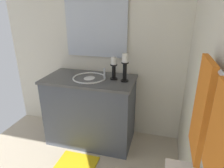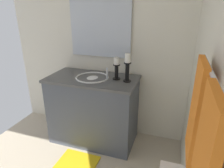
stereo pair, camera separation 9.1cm
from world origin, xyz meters
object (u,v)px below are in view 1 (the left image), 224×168
object	(u,v)px
towel_near_vanity	(201,109)
towel_center	(222,143)
sink_basin	(90,81)
candle_holder_tall	(125,67)
towel_bar	(224,76)
mirror	(96,21)
candle_holder_short	(114,68)
vanity_cabinet	(91,110)

from	to	relation	value
towel_near_vanity	towel_center	size ratio (longest dim) A/B	1.41
towel_near_vanity	towel_center	bearing A→B (deg)	0.00
sink_basin	towel_near_vanity	distance (m)	1.50
candle_holder_tall	towel_bar	xyz separation A→B (m)	(1.23, 0.65, 0.35)
mirror	candle_holder_short	xyz separation A→B (m)	(0.24, 0.29, -0.50)
vanity_cabinet	mirror	xyz separation A→B (m)	(-0.28, 0.00, 1.07)
towel_bar	towel_center	distance (m)	0.26
candle_holder_tall	vanity_cabinet	bearing A→B (deg)	-88.71
towel_center	vanity_cabinet	bearing A→B (deg)	-143.45
candle_holder_short	towel_bar	size ratio (longest dim) A/B	0.33
candle_holder_tall	towel_bar	world-z (taller)	towel_bar
vanity_cabinet	towel_center	size ratio (longest dim) A/B	2.81
vanity_cabinet	sink_basin	world-z (taller)	sink_basin
towel_near_vanity	towel_center	xyz separation A→B (m)	(0.40, 0.00, 0.08)
candle_holder_short	towel_near_vanity	xyz separation A→B (m)	(1.07, 0.76, 0.14)
candle_holder_short	sink_basin	bearing A→B (deg)	-81.20
mirror	candle_holder_tall	xyz separation A→B (m)	(0.27, 0.43, -0.47)
sink_basin	towel_near_vanity	size ratio (longest dim) A/B	0.74
candle_holder_tall	towel_center	distance (m)	1.57
candle_holder_short	towel_near_vanity	bearing A→B (deg)	35.53
sink_basin	towel_center	size ratio (longest dim) A/B	1.04
sink_basin	candle_holder_tall	world-z (taller)	candle_holder_tall
candle_holder_tall	candle_holder_short	bearing A→B (deg)	-104.36
towel_bar	towel_center	world-z (taller)	towel_center
mirror	towel_bar	size ratio (longest dim) A/B	1.11
mirror	candle_holder_short	size ratio (longest dim) A/B	3.36
towel_near_vanity	towel_bar	bearing A→B (deg)	5.20
towel_near_vanity	mirror	bearing A→B (deg)	-141.11
sink_basin	towel_center	bearing A→B (deg)	36.52
towel_bar	candle_holder_tall	bearing A→B (deg)	-152.36
mirror	candle_holder_tall	bearing A→B (deg)	57.58
mirror	towel_bar	distance (m)	1.85
candle_holder_short	towel_near_vanity	world-z (taller)	towel_near_vanity
vanity_cabinet	mirror	size ratio (longest dim) A/B	1.25
sink_basin	mirror	bearing A→B (deg)	-179.80
mirror	vanity_cabinet	bearing A→B (deg)	-0.01
towel_bar	vanity_cabinet	bearing A→B (deg)	-138.79
mirror	towel_center	xyz separation A→B (m)	(1.70, 1.05, -0.29)
candle_holder_tall	towel_center	world-z (taller)	towel_center
candle_holder_tall	towel_near_vanity	xyz separation A→B (m)	(1.04, 0.63, 0.10)
mirror	candle_holder_tall	distance (m)	0.69
towel_bar	towel_center	bearing A→B (deg)	-5.20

